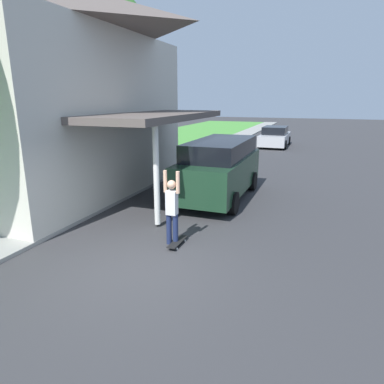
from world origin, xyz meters
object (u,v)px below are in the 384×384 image
(skateboard, at_px, (177,242))
(suv_parked, at_px, (220,167))
(skateboarder, at_px, (172,208))
(car_down_street, at_px, (275,137))
(lawn_tree_far, at_px, (101,35))

(skateboard, bearing_deg, suv_parked, 92.60)
(suv_parked, distance_m, skateboarder, 4.30)
(car_down_street, distance_m, skateboarder, 18.93)
(skateboarder, bearing_deg, suv_parked, 90.78)
(car_down_street, bearing_deg, suv_parked, -90.06)
(skateboarder, bearing_deg, lawn_tree_far, 135.53)
(suv_parked, relative_size, skateboarder, 2.73)
(suv_parked, relative_size, car_down_street, 1.10)
(suv_parked, bearing_deg, skateboarder, -89.22)
(lawn_tree_far, xyz_separation_m, car_down_street, (5.12, 13.86, -5.11))
(skateboarder, relative_size, skateboard, 2.21)
(lawn_tree_far, xyz_separation_m, suv_parked, (5.10, -0.77, -4.70))
(lawn_tree_far, relative_size, car_down_street, 1.67)
(lawn_tree_far, height_order, suv_parked, lawn_tree_far)
(lawn_tree_far, distance_m, skateboard, 9.31)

